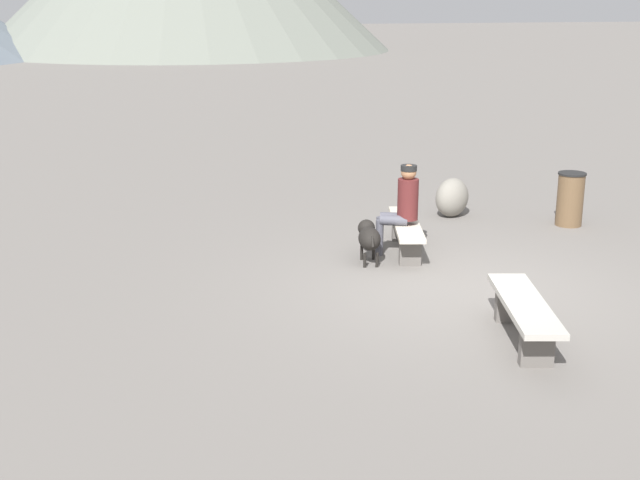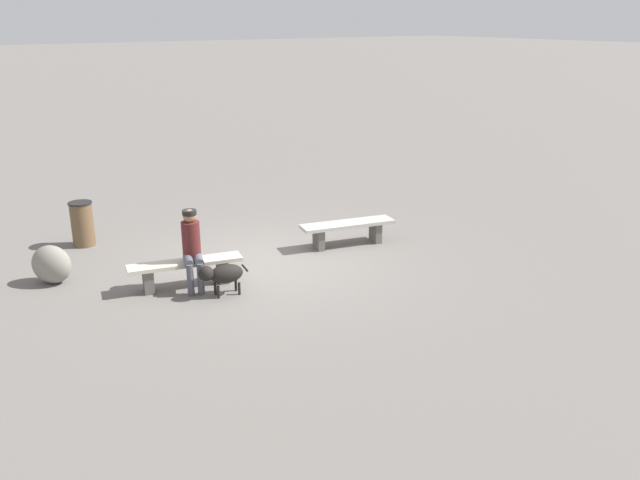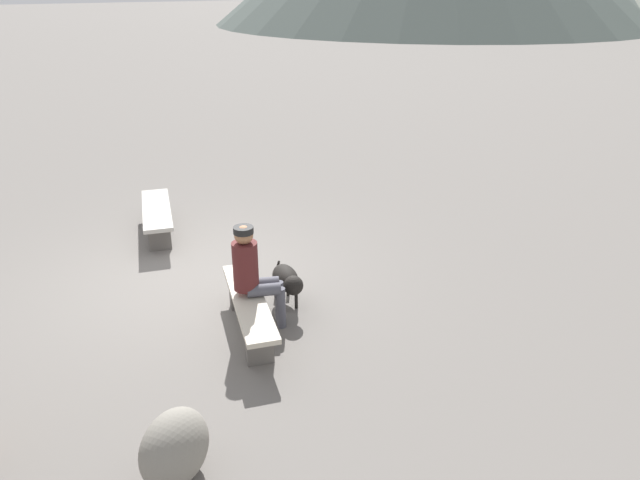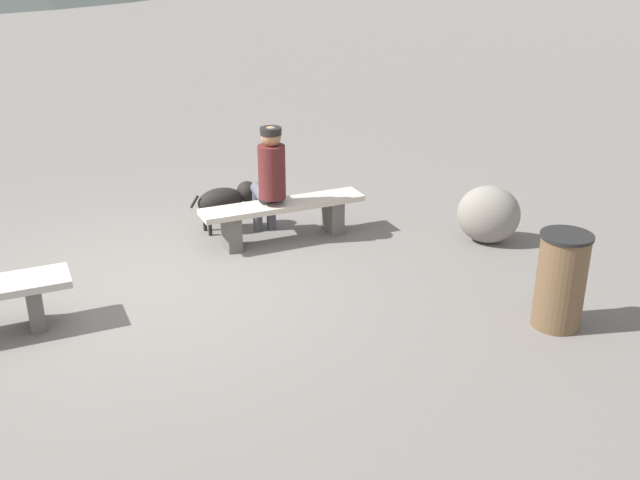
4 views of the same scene
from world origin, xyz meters
TOP-DOWN VIEW (x-y plane):
  - ground at (0.00, 0.00)m, footprint 210.00×210.00m
  - bench_left at (-1.79, 0.00)m, footprint 1.93×0.87m
  - bench_right at (1.71, 0.15)m, footprint 1.93×0.80m
  - seated_person at (1.61, 0.26)m, footprint 0.43×0.61m
  - dog at (1.36, 0.82)m, footprint 0.83×0.39m
  - trash_bin at (2.52, -2.97)m, footprint 0.46×0.46m
  - boulder at (3.51, -1.31)m, footprint 0.83×0.86m

SIDE VIEW (x-z plane):
  - ground at x=0.00m, z-range -0.06..0.00m
  - bench_right at x=1.71m, z-range 0.09..0.55m
  - boulder at x=3.51m, z-range 0.00..0.67m
  - bench_left at x=-1.79m, z-range 0.11..0.58m
  - dog at x=1.36m, z-range 0.10..0.65m
  - trash_bin at x=2.52m, z-range 0.00..0.89m
  - seated_person at x=1.61m, z-range 0.10..1.44m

